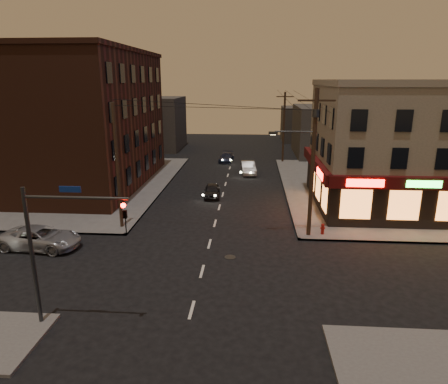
# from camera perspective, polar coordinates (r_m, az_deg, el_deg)

# --- Properties ---
(ground) EXTENTS (120.00, 120.00, 0.00)m
(ground) POSITION_cam_1_polar(r_m,az_deg,el_deg) (23.44, -3.15, -11.25)
(ground) COLOR black
(ground) RESTS_ON ground
(sidewalk_ne) EXTENTS (24.00, 28.00, 0.15)m
(sidewalk_ne) POSITION_cam_1_polar(r_m,az_deg,el_deg) (43.83, 24.32, 0.38)
(sidewalk_ne) COLOR #514F4C
(sidewalk_ne) RESTS_ON ground
(sidewalk_nw) EXTENTS (24.00, 28.00, 0.15)m
(sidewalk_nw) POSITION_cam_1_polar(r_m,az_deg,el_deg) (46.03, -22.84, 1.23)
(sidewalk_nw) COLOR #514F4C
(sidewalk_nw) RESTS_ON ground
(pizza_building) EXTENTS (15.85, 12.85, 10.50)m
(pizza_building) POSITION_cam_1_polar(r_m,az_deg,el_deg) (36.97, 25.08, 6.05)
(pizza_building) COLOR gray
(pizza_building) RESTS_ON sidewalk_ne
(brick_apartment) EXTENTS (12.00, 20.00, 13.00)m
(brick_apartment) POSITION_cam_1_polar(r_m,az_deg,el_deg) (43.47, -19.59, 9.60)
(brick_apartment) COLOR #432215
(brick_apartment) RESTS_ON sidewalk_nw
(bg_building_ne_a) EXTENTS (10.00, 12.00, 7.00)m
(bg_building_ne_a) POSITION_cam_1_polar(r_m,az_deg,el_deg) (60.20, 15.00, 8.42)
(bg_building_ne_a) COLOR #3F3D3A
(bg_building_ne_a) RESTS_ON ground
(bg_building_nw) EXTENTS (9.00, 10.00, 8.00)m
(bg_building_nw) POSITION_cam_1_polar(r_m,az_deg,el_deg) (64.99, -10.10, 9.65)
(bg_building_nw) COLOR #3F3D3A
(bg_building_nw) RESTS_ON ground
(bg_building_ne_b) EXTENTS (8.00, 8.00, 6.00)m
(bg_building_ne_b) POSITION_cam_1_polar(r_m,az_deg,el_deg) (73.69, 11.44, 9.50)
(bg_building_ne_b) COLOR #3F3D3A
(bg_building_ne_b) RESTS_ON ground
(utility_pole_main) EXTENTS (4.20, 0.44, 10.00)m
(utility_pole_main) POSITION_cam_1_polar(r_m,az_deg,el_deg) (27.24, 12.38, 5.08)
(utility_pole_main) COLOR #382619
(utility_pole_main) RESTS_ON sidewalk_ne
(utility_pole_far) EXTENTS (0.26, 0.26, 9.00)m
(utility_pole_far) POSITION_cam_1_polar(r_m,az_deg,el_deg) (53.20, 8.54, 9.12)
(utility_pole_far) COLOR #382619
(utility_pole_far) RESTS_ON sidewalk_ne
(utility_pole_west) EXTENTS (0.24, 0.24, 9.00)m
(utility_pole_west) POSITION_cam_1_polar(r_m,az_deg,el_deg) (29.45, -14.95, 3.49)
(utility_pole_west) COLOR #382619
(utility_pole_west) RESTS_ON sidewalk_nw
(traffic_signal) EXTENTS (4.49, 0.32, 6.47)m
(traffic_signal) POSITION_cam_1_polar(r_m,az_deg,el_deg) (18.42, -23.21, -6.18)
(traffic_signal) COLOR #333538
(traffic_signal) RESTS_ON ground
(suv_cross) EXTENTS (5.38, 2.86, 1.44)m
(suv_cross) POSITION_cam_1_polar(r_m,az_deg,el_deg) (28.71, -24.77, -5.97)
(suv_cross) COLOR gray
(suv_cross) RESTS_ON ground
(sedan_near) EXTENTS (1.66, 3.64, 1.21)m
(sedan_near) POSITION_cam_1_polar(r_m,az_deg,el_deg) (37.42, -1.71, 0.20)
(sedan_near) COLOR black
(sedan_near) RESTS_ON ground
(sedan_mid) EXTENTS (2.01, 4.57, 1.46)m
(sedan_mid) POSITION_cam_1_polar(r_m,az_deg,el_deg) (46.77, 3.47, 3.50)
(sedan_mid) COLOR slate
(sedan_mid) RESTS_ON ground
(sedan_far) EXTENTS (2.01, 4.23, 1.19)m
(sedan_far) POSITION_cam_1_polar(r_m,az_deg,el_deg) (53.64, 0.33, 4.96)
(sedan_far) COLOR #1A2035
(sedan_far) RESTS_ON ground
(fire_hydrant) EXTENTS (0.33, 0.33, 0.77)m
(fire_hydrant) POSITION_cam_1_polar(r_m,az_deg,el_deg) (28.98, 13.92, -5.05)
(fire_hydrant) COLOR maroon
(fire_hydrant) RESTS_ON sidewalk_ne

